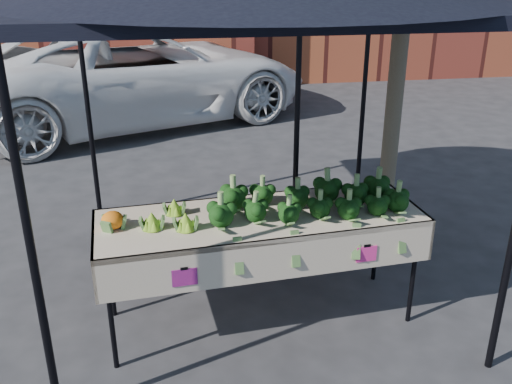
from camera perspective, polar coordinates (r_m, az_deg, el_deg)
name	(u,v)px	position (r m, az deg, el deg)	size (l,w,h in m)	color
ground	(289,321)	(4.60, 3.34, -12.74)	(90.00, 90.00, 0.00)	#28282B
table	(260,268)	(4.38, 0.42, -7.65)	(2.46, 1.00, 0.90)	beige
canopy	(252,129)	(4.59, -0.40, 6.35)	(3.16, 3.16, 2.74)	black
broccoli_heap	(308,196)	(4.22, 5.21, -0.44)	(1.51, 0.54, 0.23)	black
romanesco_cluster	(168,211)	(4.07, -8.78, -1.91)	(0.40, 0.44, 0.17)	#7BBF27
cauliflower_pair	(112,218)	(4.07, -14.19, -2.55)	(0.17, 0.17, 0.16)	orange
street_tree	(404,5)	(5.38, 14.58, 17.67)	(2.29, 2.29, 4.51)	#1E4C14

